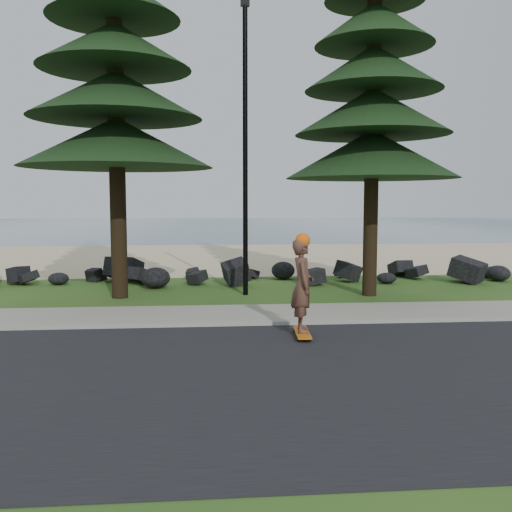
# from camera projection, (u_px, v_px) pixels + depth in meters

# --- Properties ---
(ground) EXTENTS (160.00, 160.00, 0.00)m
(ground) POSITION_uv_depth(u_px,v_px,m) (255.00, 317.00, 13.11)
(ground) COLOR #27541A
(ground) RESTS_ON ground
(road) EXTENTS (160.00, 7.00, 0.02)m
(road) POSITION_uv_depth(u_px,v_px,m) (280.00, 376.00, 8.65)
(road) COLOR black
(road) RESTS_ON ground
(kerb) EXTENTS (160.00, 0.20, 0.10)m
(kerb) POSITION_uv_depth(u_px,v_px,m) (259.00, 323.00, 12.22)
(kerb) COLOR #99988A
(kerb) RESTS_ON ground
(sidewalk) EXTENTS (160.00, 2.00, 0.08)m
(sidewalk) POSITION_uv_depth(u_px,v_px,m) (254.00, 314.00, 13.31)
(sidewalk) COLOR gray
(sidewalk) RESTS_ON ground
(beach_sand) EXTENTS (160.00, 15.00, 0.01)m
(beach_sand) POSITION_uv_depth(u_px,v_px,m) (229.00, 257.00, 27.49)
(beach_sand) COLOR #D1B08B
(beach_sand) RESTS_ON ground
(ocean) EXTENTS (160.00, 58.00, 0.01)m
(ocean) POSITION_uv_depth(u_px,v_px,m) (216.00, 225.00, 63.69)
(ocean) COLOR #335363
(ocean) RESTS_ON ground
(seawall_boulders) EXTENTS (60.00, 2.40, 1.10)m
(seawall_boulders) POSITION_uv_depth(u_px,v_px,m) (240.00, 283.00, 18.67)
(seawall_boulders) COLOR black
(seawall_boulders) RESTS_ON ground
(pine_right) EXTENTS (4.80, 4.80, 12.72)m
(pine_right) POSITION_uv_depth(u_px,v_px,m) (375.00, 3.00, 15.43)
(pine_right) COLOR black
(pine_right) RESTS_ON ground
(lamp_post) EXTENTS (0.25, 0.14, 8.14)m
(lamp_post) POSITION_uv_depth(u_px,v_px,m) (245.00, 148.00, 15.89)
(lamp_post) COLOR black
(lamp_post) RESTS_ON ground
(skateboarder) EXTENTS (0.48, 1.11, 2.03)m
(skateboarder) POSITION_uv_depth(u_px,v_px,m) (302.00, 286.00, 11.06)
(skateboarder) COLOR #C05D0B
(skateboarder) RESTS_ON ground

